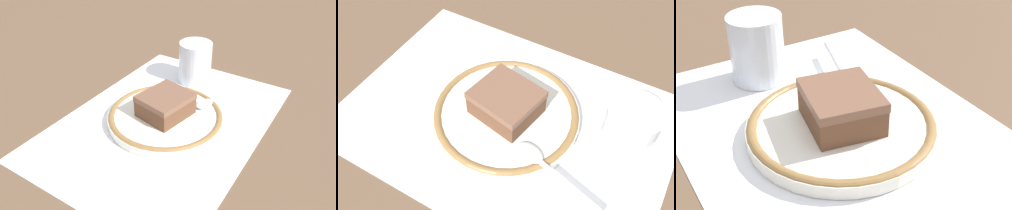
% 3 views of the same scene
% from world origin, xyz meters
% --- Properties ---
extents(ground_plane, '(2.40, 2.40, 0.00)m').
position_xyz_m(ground_plane, '(0.00, 0.00, 0.00)').
color(ground_plane, brown).
extents(placemat, '(0.46, 0.33, 0.00)m').
position_xyz_m(placemat, '(0.00, 0.00, 0.00)').
color(placemat, white).
rests_on(placemat, ground_plane).
extents(plate, '(0.21, 0.21, 0.02)m').
position_xyz_m(plate, '(-0.00, 0.00, 0.01)').
color(plate, silver).
rests_on(plate, placemat).
extents(cake_slice, '(0.10, 0.09, 0.04)m').
position_xyz_m(cake_slice, '(0.00, 0.00, 0.04)').
color(cake_slice, brown).
rests_on(cake_slice, plate).
extents(spoon, '(0.13, 0.05, 0.01)m').
position_xyz_m(spoon, '(-0.08, 0.05, 0.02)').
color(spoon, silver).
rests_on(spoon, plate).
extents(cup, '(0.07, 0.07, 0.09)m').
position_xyz_m(cup, '(-0.16, -0.03, 0.04)').
color(cup, silver).
rests_on(cup, placemat).
extents(napkin, '(0.13, 0.13, 0.00)m').
position_xyz_m(napkin, '(-0.15, 0.07, 0.00)').
color(napkin, white).
rests_on(napkin, placemat).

